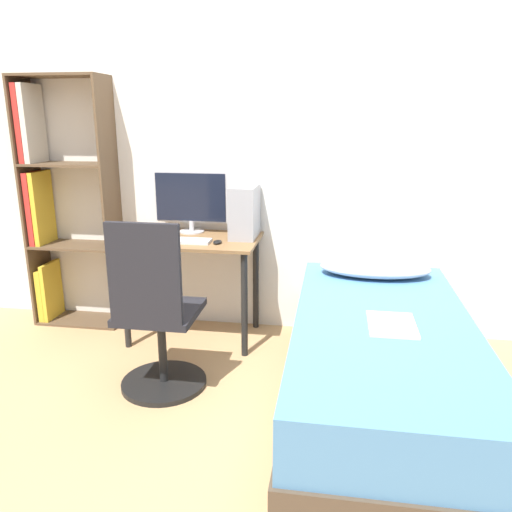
# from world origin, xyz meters

# --- Properties ---
(ground_plane) EXTENTS (14.00, 14.00, 0.00)m
(ground_plane) POSITION_xyz_m (0.00, 0.00, 0.00)
(ground_plane) COLOR tan
(wall_back) EXTENTS (8.00, 0.05, 2.50)m
(wall_back) POSITION_xyz_m (0.00, 1.42, 1.25)
(wall_back) COLOR silver
(wall_back) RESTS_ON ground_plane
(desk) EXTENTS (0.93, 0.58, 0.74)m
(desk) POSITION_xyz_m (-0.52, 1.11, 0.61)
(desk) COLOR brown
(desk) RESTS_ON ground_plane
(bookshelf) EXTENTS (0.65, 0.30, 1.84)m
(bookshelf) POSITION_xyz_m (-1.60, 1.25, 0.93)
(bookshelf) COLOR brown
(bookshelf) RESTS_ON ground_plane
(office_chair) EXTENTS (0.51, 0.51, 1.04)m
(office_chair) POSITION_xyz_m (-0.52, 0.35, 0.41)
(office_chair) COLOR black
(office_chair) RESTS_ON ground_plane
(bed) EXTENTS (0.96, 2.04, 0.52)m
(bed) POSITION_xyz_m (0.73, 0.38, 0.26)
(bed) COLOR #4C3D2D
(bed) RESTS_ON ground_plane
(pillow) EXTENTS (0.73, 0.36, 0.11)m
(pillow) POSITION_xyz_m (0.73, 1.13, 0.58)
(pillow) COLOR #B2B7C6
(pillow) RESTS_ON bed
(magazine) EXTENTS (0.24, 0.32, 0.01)m
(magazine) POSITION_xyz_m (0.77, 0.29, 0.53)
(magazine) COLOR silver
(magazine) RESTS_ON bed
(monitor) EXTENTS (0.54, 0.18, 0.44)m
(monitor) POSITION_xyz_m (-0.58, 1.29, 0.98)
(monitor) COLOR #B7B7BC
(monitor) RESTS_ON desk
(keyboard) EXTENTS (0.39, 0.13, 0.02)m
(keyboard) POSITION_xyz_m (-0.56, 0.99, 0.75)
(keyboard) COLOR silver
(keyboard) RESTS_ON desk
(pc_tower) EXTENTS (0.17, 0.33, 0.36)m
(pc_tower) POSITION_xyz_m (-0.17, 1.21, 0.92)
(pc_tower) COLOR #99999E
(pc_tower) RESTS_ON desk
(mouse) EXTENTS (0.06, 0.09, 0.02)m
(mouse) POSITION_xyz_m (-0.31, 0.99, 0.75)
(mouse) COLOR black
(mouse) RESTS_ON desk
(phone) EXTENTS (0.07, 0.14, 0.01)m
(phone) POSITION_xyz_m (-0.91, 1.15, 0.75)
(phone) COLOR #B7B7BC
(phone) RESTS_ON desk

